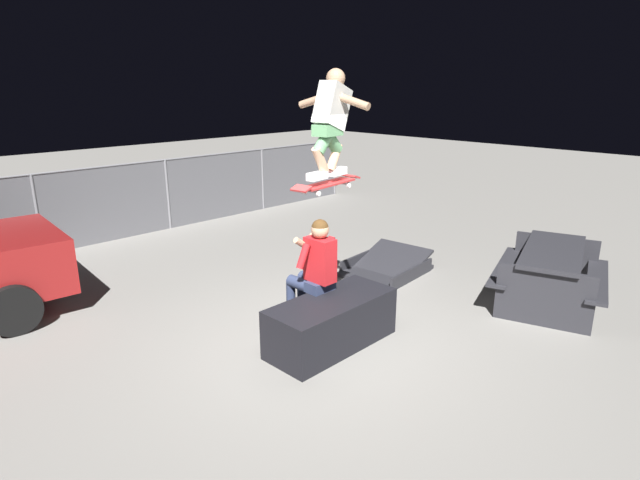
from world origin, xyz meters
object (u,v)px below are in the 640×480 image
skater_airborne (331,119)px  picnic_table_back (551,267)px  ledge_box_main (332,322)px  skateboard (327,184)px  person_sitting_on_ledge (313,269)px  kicker_ramp (386,268)px

skater_airborne → picnic_table_back: (2.63, -1.49, -1.95)m
ledge_box_main → skateboard: skateboard is taller
person_sitting_on_ledge → skater_airborne: (0.15, -0.12, 1.67)m
kicker_ramp → skater_airborne: bearing=-159.8°
ledge_box_main → picnic_table_back: (2.88, -1.22, 0.22)m
person_sitting_on_ledge → picnic_table_back: person_sitting_on_ledge is taller
ledge_box_main → skateboard: size_ratio=1.46×
skateboard → person_sitting_on_ledge: bearing=127.7°
kicker_ramp → picnic_table_back: bearing=-74.7°
skater_airborne → picnic_table_back: skater_airborne is taller
person_sitting_on_ledge → picnic_table_back: 3.23m
kicker_ramp → skateboard: bearing=-160.1°
ledge_box_main → skater_airborne: bearing=47.5°
skater_airborne → ledge_box_main: bearing=-132.5°
picnic_table_back → skater_airborne: bearing=150.6°
person_sitting_on_ledge → skater_airborne: skater_airborne is taller
skateboard → ledge_box_main: bearing=-126.1°
skateboard → kicker_ramp: skateboard is taller
person_sitting_on_ledge → skateboard: skateboard is taller
person_sitting_on_ledge → picnic_table_back: size_ratio=0.69×
person_sitting_on_ledge → skateboard: (0.10, -0.13, 0.98)m
kicker_ramp → picnic_table_back: (0.61, -2.23, 0.43)m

